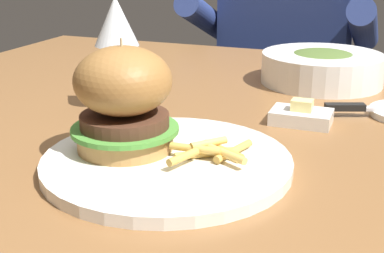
{
  "coord_description": "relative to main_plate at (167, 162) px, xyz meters",
  "views": [
    {
      "loc": [
        0.22,
        -0.78,
        0.99
      ],
      "look_at": [
        0.01,
        -0.22,
        0.78
      ],
      "focal_mm": 50.0,
      "sensor_mm": 36.0,
      "label": 1
    }
  ],
  "objects": [
    {
      "name": "dining_table",
      "position": [
        0.01,
        0.25,
        -0.09
      ],
      "size": [
        1.32,
        0.99,
        0.74
      ],
      "color": "brown",
      "rests_on": "ground"
    },
    {
      "name": "main_plate",
      "position": [
        0.0,
        0.0,
        0.0
      ],
      "size": [
        0.29,
        0.29,
        0.01
      ],
      "primitive_type": "cylinder",
      "color": "white",
      "rests_on": "dining_table"
    },
    {
      "name": "burger_sandwich",
      "position": [
        -0.06,
        0.01,
        0.07
      ],
      "size": [
        0.13,
        0.13,
        0.13
      ],
      "color": "#B78447",
      "rests_on": "main_plate"
    },
    {
      "name": "fries_pile",
      "position": [
        0.05,
        0.01,
        0.02
      ],
      "size": [
        0.1,
        0.11,
        0.02
      ],
      "color": "#E0B251",
      "rests_on": "main_plate"
    },
    {
      "name": "wine_glass",
      "position": [
        -0.16,
        0.19,
        0.12
      ],
      "size": [
        0.07,
        0.07,
        0.18
      ],
      "color": "silver",
      "rests_on": "dining_table"
    },
    {
      "name": "table_knife",
      "position": [
        0.22,
        0.29,
        0.01
      ],
      "size": [
        0.2,
        0.09,
        0.01
      ],
      "color": "silver",
      "rests_on": "bread_plate"
    },
    {
      "name": "butter_dish",
      "position": [
        0.12,
        0.22,
        0.0
      ],
      "size": [
        0.09,
        0.06,
        0.04
      ],
      "color": "white",
      "rests_on": "dining_table"
    },
    {
      "name": "soup_bowl",
      "position": [
        0.11,
        0.47,
        0.02
      ],
      "size": [
        0.22,
        0.22,
        0.06
      ],
      "color": "white",
      "rests_on": "dining_table"
    },
    {
      "name": "diner_person",
      "position": [
        -0.07,
        1.03,
        -0.18
      ],
      "size": [
        0.51,
        0.36,
        1.18
      ],
      "color": "#282833",
      "rests_on": "ground"
    }
  ]
}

